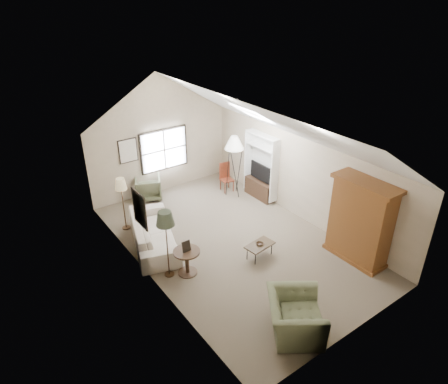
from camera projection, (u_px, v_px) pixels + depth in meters
room_shell at (234, 132)px, 9.56m from camera, size 5.01×8.01×4.00m
window at (164, 150)px, 13.27m from camera, size 1.72×0.08×1.42m
skylight at (252, 113)px, 10.87m from camera, size 0.80×1.20×0.52m
wall_art at (133, 179)px, 10.67m from camera, size 1.97×3.71×0.88m
armoire at (360, 221)px, 9.94m from camera, size 0.60×1.50×2.20m
tv_alcove at (261, 165)px, 12.87m from camera, size 0.32×1.30×2.10m
media_console at (260, 189)px, 13.26m from camera, size 0.34×1.18×0.60m
tv_panel at (260, 172)px, 12.97m from camera, size 0.05×0.90×0.55m
sofa at (153, 232)px, 10.80m from camera, size 1.78×2.81×0.77m
armchair_near at (295, 316)px, 8.04m from camera, size 1.60×1.63×0.80m
armchair_far at (148, 188)px, 13.16m from camera, size 1.08×1.09×0.76m
coffee_table at (259, 251)px, 10.36m from camera, size 0.82×0.52×0.39m
bowl at (260, 244)px, 10.26m from camera, size 0.21×0.21×0.05m
side_table at (187, 262)px, 9.72m from camera, size 0.83×0.83×0.66m
side_chair at (227, 177)px, 13.58m from camera, size 0.43×0.43×0.99m
tripod_lamp at (234, 166)px, 13.05m from camera, size 0.70×0.70×2.12m
dark_lamp at (167, 244)px, 9.39m from camera, size 0.55×0.55×1.83m
tan_lamp at (123, 204)px, 11.30m from camera, size 0.41×0.41×1.64m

